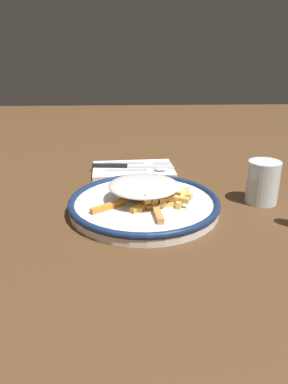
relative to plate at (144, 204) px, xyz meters
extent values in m
plane|color=#50341D|center=(0.00, 0.00, -0.01)|extent=(2.60, 2.60, 0.00)
cylinder|color=white|center=(0.00, 0.00, 0.00)|extent=(0.29, 0.29, 0.02)
torus|color=navy|center=(0.00, 0.00, 0.01)|extent=(0.30, 0.30, 0.01)
cube|color=gold|center=(0.00, 0.00, 0.03)|extent=(0.06, 0.04, 0.01)
cube|color=orange|center=(-0.06, -0.02, 0.02)|extent=(0.03, 0.07, 0.01)
cube|color=#D5AC54|center=(-0.03, 0.06, 0.01)|extent=(0.05, 0.07, 0.01)
cube|color=gold|center=(0.02, 0.00, 0.01)|extent=(0.06, 0.04, 0.01)
cube|color=gold|center=(0.03, 0.00, 0.01)|extent=(0.05, 0.06, 0.01)
cube|color=#C48642|center=(-0.01, 0.00, 0.01)|extent=(0.08, 0.06, 0.01)
cube|color=#F0AF54|center=(-0.03, -0.02, 0.02)|extent=(0.08, 0.03, 0.01)
cube|color=#D3833E|center=(0.00, 0.05, 0.02)|extent=(0.09, 0.03, 0.01)
cube|color=#EAA34F|center=(0.02, 0.05, 0.02)|extent=(0.05, 0.08, 0.01)
cube|color=#C68543|center=(0.07, 0.02, 0.01)|extent=(0.08, 0.02, 0.01)
cube|color=gold|center=(0.00, 0.00, 0.02)|extent=(0.08, 0.05, 0.01)
cube|color=#E0BE60|center=(0.03, 0.04, 0.01)|extent=(0.03, 0.07, 0.01)
cube|color=gold|center=(-0.02, 0.01, 0.01)|extent=(0.07, 0.03, 0.01)
cube|color=#D38C3F|center=(0.00, -0.01, 0.03)|extent=(0.08, 0.07, 0.01)
cube|color=orange|center=(0.03, -0.07, 0.01)|extent=(0.05, 0.07, 0.01)
cube|color=#EEC863|center=(-0.01, -0.01, 0.01)|extent=(0.04, 0.09, 0.01)
cube|color=gold|center=(0.00, 0.08, 0.01)|extent=(0.09, 0.04, 0.01)
cube|color=gold|center=(0.01, 0.01, 0.02)|extent=(0.03, 0.09, 0.01)
cube|color=gold|center=(-0.04, 0.00, 0.01)|extent=(0.07, 0.06, 0.01)
cube|color=gold|center=(0.00, -0.01, 0.02)|extent=(0.09, 0.04, 0.01)
ellipsoid|color=silver|center=(-0.01, 0.00, 0.04)|extent=(0.16, 0.16, 0.02)
cube|color=#337036|center=(0.01, -0.01, 0.04)|extent=(0.00, 0.00, 0.00)
cube|color=#285D1A|center=(0.03, 0.03, 0.04)|extent=(0.00, 0.00, 0.00)
cube|color=#287534|center=(0.02, -0.02, 0.04)|extent=(0.00, 0.00, 0.00)
cube|color=#39622B|center=(0.00, 0.00, 0.04)|extent=(0.00, 0.00, 0.00)
cube|color=#3B6225|center=(0.01, 0.00, 0.04)|extent=(0.00, 0.00, 0.00)
cube|color=#2F7322|center=(0.05, 0.00, 0.04)|extent=(0.00, 0.00, 0.00)
cube|color=#3A7324|center=(0.03, 0.01, 0.04)|extent=(0.00, 0.00, 0.00)
cube|color=#3C6B2E|center=(-0.01, 0.00, 0.04)|extent=(0.00, 0.00, 0.00)
cube|color=white|center=(-0.24, -0.02, -0.01)|extent=(0.14, 0.21, 0.01)
cube|color=silver|center=(-0.27, -0.04, 0.00)|extent=(0.02, 0.11, 0.00)
cube|color=silver|center=(-0.26, 0.06, 0.00)|extent=(0.02, 0.04, 0.00)
cube|color=black|center=(-0.24, -0.08, 0.00)|extent=(0.02, 0.09, 0.01)
cube|color=silver|center=(-0.24, 0.03, 0.00)|extent=(0.03, 0.12, 0.00)
cube|color=silver|center=(-0.21, -0.03, 0.00)|extent=(0.01, 0.10, 0.00)
ellipsoid|color=silver|center=(-0.21, 0.05, 0.00)|extent=(0.02, 0.03, 0.01)
cylinder|color=silver|center=(-0.03, 0.25, 0.03)|extent=(0.07, 0.07, 0.09)
camera|label=1|loc=(0.68, -0.03, 0.30)|focal=35.12mm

